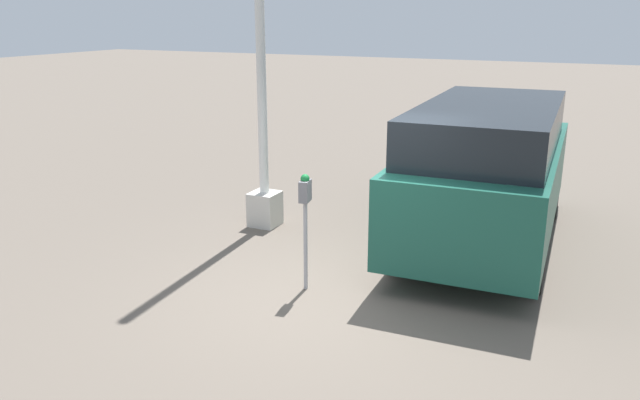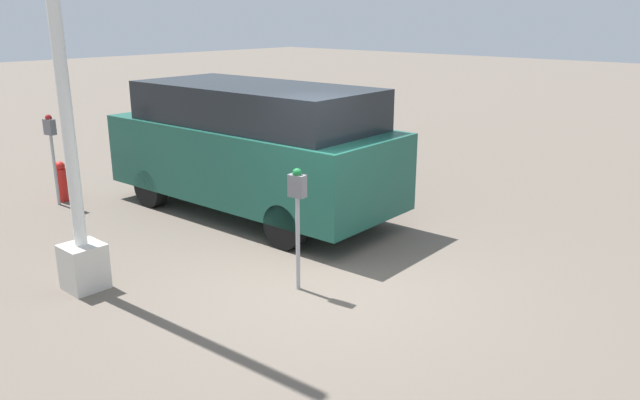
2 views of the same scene
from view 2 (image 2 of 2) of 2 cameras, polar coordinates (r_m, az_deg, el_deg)
name	(u,v)px [view 2 (image 2 of 2)]	position (r m, az deg, el deg)	size (l,w,h in m)	color
ground_plane	(321,280)	(7.73, 0.07, -7.31)	(80.00, 80.00, 0.00)	#60564C
parking_meter_near	(297,201)	(7.12, -2.08, -0.11)	(0.22, 0.14, 1.48)	#9E9EA3
parking_meter_far	(51,139)	(11.35, -23.37, 5.15)	(0.22, 0.14, 1.55)	#9E9EA3
lamp_post	(65,100)	(7.43, -22.32, 8.43)	(0.44, 0.44, 6.99)	beige
parked_van	(252,145)	(10.05, -6.25, 5.01)	(5.06, 2.14, 2.09)	#195142
fire_hydrant	(61,181)	(11.71, -22.56, 1.58)	(0.19, 0.19, 0.71)	red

